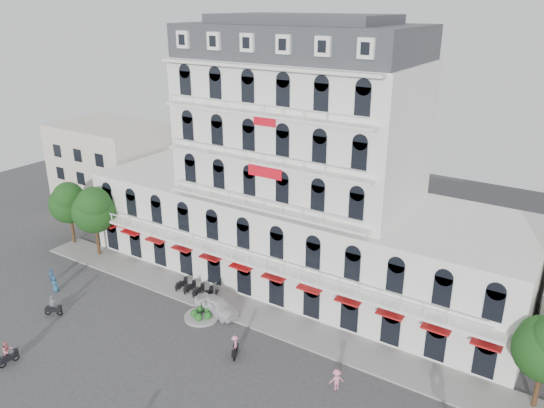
{
  "coord_description": "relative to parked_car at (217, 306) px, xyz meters",
  "views": [
    {
      "loc": [
        24.76,
        -25.07,
        26.81
      ],
      "look_at": [
        1.97,
        10.0,
        10.81
      ],
      "focal_mm": 35.0,
      "sensor_mm": 36.0,
      "label": 1
    }
  ],
  "objects": [
    {
      "name": "ground",
      "position": [
        2.33,
        -7.33,
        -0.79
      ],
      "size": [
        120.0,
        120.0,
        0.0
      ],
      "primitive_type": "plane",
      "color": "#38383A",
      "rests_on": "ground"
    },
    {
      "name": "sidewalk",
      "position": [
        2.33,
        1.67,
        -0.71
      ],
      "size": [
        53.0,
        4.0,
        0.16
      ],
      "primitive_type": "cube",
      "color": "gray",
      "rests_on": "ground"
    },
    {
      "name": "main_building",
      "position": [
        2.33,
        10.66,
        9.17
      ],
      "size": [
        45.0,
        15.0,
        25.8
      ],
      "color": "silver",
      "rests_on": "ground"
    },
    {
      "name": "flank_building_west",
      "position": [
        -27.67,
        12.67,
        5.21
      ],
      "size": [
        14.0,
        10.0,
        12.0
      ],
      "primitive_type": "cube",
      "color": "beige",
      "rests_on": "ground"
    },
    {
      "name": "traffic_island",
      "position": [
        -0.67,
        -1.33,
        -0.53
      ],
      "size": [
        3.2,
        3.2,
        1.6
      ],
      "color": "gray",
      "rests_on": "ground"
    },
    {
      "name": "parked_scooter_row",
      "position": [
        -4.02,
        1.47,
        -0.79
      ],
      "size": [
        4.4,
        1.8,
        1.1
      ],
      "primitive_type": null,
      "color": "black",
      "rests_on": "ground"
    },
    {
      "name": "tree_west_outer",
      "position": [
        -23.62,
        2.65,
        4.56
      ],
      "size": [
        4.5,
        4.48,
        7.76
      ],
      "color": "#382314",
      "rests_on": "ground"
    },
    {
      "name": "tree_west_inner",
      "position": [
        -18.62,
        2.15,
        4.9
      ],
      "size": [
        4.76,
        4.76,
        8.25
      ],
      "color": "#382314",
      "rests_on": "ground"
    },
    {
      "name": "parked_car",
      "position": [
        0.0,
        0.0,
        0.0
      ],
      "size": [
        4.82,
        2.44,
        1.57
      ],
      "primitive_type": "imported",
      "rotation": [
        0.0,
        0.0,
        1.44
      ],
      "color": "silver",
      "rests_on": "ground"
    },
    {
      "name": "rider_west",
      "position": [
        -12.33,
        -8.37,
        0.06
      ],
      "size": [
        1.52,
        1.07,
        1.97
      ],
      "rotation": [
        0.0,
        0.0,
        0.54
      ],
      "color": "black",
      "rests_on": "ground"
    },
    {
      "name": "rider_southwest",
      "position": [
        -9.18,
        -14.69,
        0.27
      ],
      "size": [
        0.66,
        1.7,
        2.09
      ],
      "rotation": [
        0.0,
        0.0,
        1.51
      ],
      "color": "black",
      "rests_on": "ground"
    },
    {
      "name": "rider_center",
      "position": [
        5.2,
        -4.18,
        0.2
      ],
      "size": [
        1.01,
        1.56,
        1.93
      ],
      "rotation": [
        0.0,
        0.0,
        5.2
      ],
      "color": "black",
      "rests_on": "ground"
    },
    {
      "name": "pedestrian_left",
      "position": [
        -15.83,
        -5.61,
        0.04
      ],
      "size": [
        0.87,
        0.63,
        1.65
      ],
      "primitive_type": "imported",
      "rotation": [
        0.0,
        0.0,
        0.13
      ],
      "color": "#24526E",
      "rests_on": "ground"
    },
    {
      "name": "pedestrian_mid",
      "position": [
        -1.77,
        2.17,
        0.06
      ],
      "size": [
        1.06,
        0.65,
        1.69
      ],
      "primitive_type": "imported",
      "rotation": [
        0.0,
        0.0,
        2.89
      ],
      "color": "#595A60",
      "rests_on": "ground"
    },
    {
      "name": "pedestrian_right",
      "position": [
        13.8,
        -3.23,
        0.06
      ],
      "size": [
        1.23,
        1.22,
        1.7
      ],
      "primitive_type": "imported",
      "rotation": [
        0.0,
        0.0,
        3.91
      ],
      "color": "pink",
      "rests_on": "ground"
    },
    {
      "name": "pedestrian_far",
      "position": [
        -17.67,
        -4.66,
        -0.01
      ],
      "size": [
        0.67,
        0.62,
        1.55
      ],
      "primitive_type": "imported",
      "rotation": [
        0.0,
        0.0,
        0.6
      ],
      "color": "navy",
      "rests_on": "ground"
    }
  ]
}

